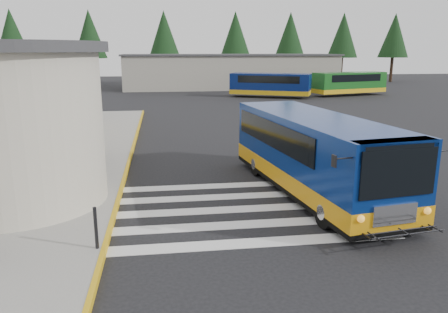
{
  "coord_description": "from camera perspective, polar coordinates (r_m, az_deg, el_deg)",
  "views": [
    {
      "loc": [
        -2.56,
        -13.1,
        4.71
      ],
      "look_at": [
        -0.78,
        -0.5,
        1.6
      ],
      "focal_mm": 35.0,
      "sensor_mm": 36.0,
      "label": 1
    }
  ],
  "objects": [
    {
      "name": "ground",
      "position": [
        14.15,
        2.86,
        -5.7
      ],
      "size": [
        140.0,
        140.0,
        0.0
      ],
      "primitive_type": "plane",
      "color": "black",
      "rests_on": "ground"
    },
    {
      "name": "curb_strip",
      "position": [
        17.77,
        -12.58,
        -1.68
      ],
      "size": [
        0.12,
        34.0,
        0.16
      ],
      "primitive_type": "cube",
      "color": "gold",
      "rests_on": "ground"
    },
    {
      "name": "crosswalk",
      "position": [
        13.33,
        1.39,
        -6.92
      ],
      "size": [
        8.0,
        5.35,
        0.01
      ],
      "color": "silver",
      "rests_on": "ground"
    },
    {
      "name": "depot_building",
      "position": [
        55.82,
        0.79,
        11.08
      ],
      "size": [
        26.4,
        8.4,
        4.2
      ],
      "color": "gray",
      "rests_on": "ground"
    },
    {
      "name": "tree_line",
      "position": [
        63.75,
        -0.08,
        15.61
      ],
      "size": [
        58.4,
        4.4,
        10.0
      ],
      "color": "black",
      "rests_on": "ground"
    },
    {
      "name": "transit_bus",
      "position": [
        14.8,
        11.61,
        -0.05
      ],
      "size": [
        4.06,
        9.49,
        2.61
      ],
      "rotation": [
        0.0,
        0.0,
        0.14
      ],
      "color": "navy",
      "rests_on": "ground"
    },
    {
      "name": "bollard",
      "position": [
        10.76,
        -16.39,
        -8.94
      ],
      "size": [
        0.08,
        0.08,
        1.03
      ],
      "primitive_type": "cylinder",
      "color": "black",
      "rests_on": "sidewalk"
    },
    {
      "name": "far_bus_a",
      "position": [
        45.02,
        6.06,
        9.4
      ],
      "size": [
        8.19,
        5.49,
        2.07
      ],
      "rotation": [
        0.0,
        0.0,
        1.12
      ],
      "color": "#071856",
      "rests_on": "ground"
    },
    {
      "name": "far_bus_b",
      "position": [
        48.6,
        16.06,
        9.28
      ],
      "size": [
        8.4,
        4.36,
        2.09
      ],
      "rotation": [
        0.0,
        0.0,
        1.84
      ],
      "color": "#16551A",
      "rests_on": "ground"
    }
  ]
}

